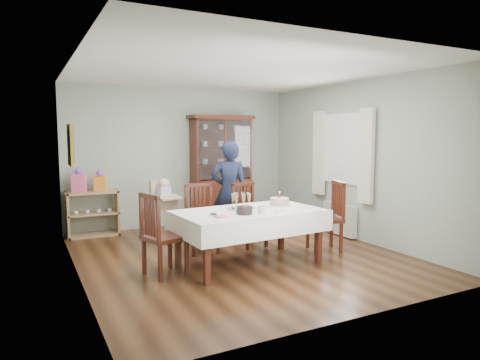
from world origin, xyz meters
TOP-DOWN VIEW (x-y plane):
  - floor at (0.00, 0.00)m, footprint 5.00×5.00m
  - room_shell at (0.00, 0.53)m, footprint 5.00×5.00m
  - dining_table at (-0.08, -0.48)m, footprint 2.07×1.27m
  - china_cabinet at (0.75, 2.26)m, footprint 1.30×0.48m
  - sideboard at (-1.75, 2.28)m, footprint 0.90×0.38m
  - picture_frame at (-2.22, 0.80)m, footprint 0.04×0.48m
  - window at (2.22, 0.30)m, footprint 0.04×1.02m
  - curtain_left at (2.16, -0.32)m, footprint 0.07×0.30m
  - curtain_right at (2.16, 0.92)m, footprint 0.07×0.30m
  - radiator at (2.16, 0.30)m, footprint 0.10×0.80m
  - chair_far_left at (-0.42, 0.42)m, footprint 0.52×0.52m
  - chair_far_right at (0.40, 0.41)m, footprint 0.51×0.51m
  - chair_end_left at (-1.27, -0.37)m, footprint 0.58×0.58m
  - chair_end_right at (1.32, -0.37)m, footprint 0.61×0.61m
  - woman at (0.27, 0.89)m, footprint 0.72×0.60m
  - high_chair at (-0.77, 1.20)m, footprint 0.58×0.58m
  - champagne_tray at (-0.14, -0.36)m, footprint 0.38×0.38m
  - birthday_cake at (0.49, -0.35)m, footprint 0.31×0.31m
  - plate_stack_dark at (-0.27, -0.69)m, footprint 0.27×0.27m
  - plate_stack_white at (0.01, -0.78)m, footprint 0.24×0.24m
  - napkin_stack at (-0.63, -0.76)m, footprint 0.16×0.16m
  - cutlery at (-0.69, -0.55)m, footprint 0.15×0.18m
  - cake_knife at (0.22, -0.73)m, footprint 0.25×0.04m
  - gift_bag_pink at (-1.97, 2.26)m, footprint 0.27×0.22m
  - gift_bag_orange at (-1.61, 2.26)m, footprint 0.23×0.19m

SIDE VIEW (x-z plane):
  - floor at x=0.00m, z-range 0.00..0.00m
  - radiator at x=2.16m, z-range 0.02..0.57m
  - chair_far_right at x=0.40m, z-range -0.21..0.81m
  - chair_far_left at x=-0.42m, z-range -0.21..0.83m
  - chair_end_left at x=-1.27m, z-range -0.21..0.85m
  - chair_end_right at x=1.32m, z-range -0.22..0.86m
  - dining_table at x=-0.08m, z-range 0.00..0.76m
  - sideboard at x=-1.75m, z-range 0.00..0.80m
  - high_chair at x=-0.77m, z-range -0.12..0.96m
  - cake_knife at x=0.22m, z-range 0.76..0.77m
  - cutlery at x=-0.69m, z-range 0.76..0.77m
  - napkin_stack at x=-0.63m, z-range 0.76..0.78m
  - plate_stack_white at x=0.01m, z-range 0.76..0.85m
  - plate_stack_dark at x=-0.27m, z-range 0.76..0.86m
  - birthday_cake at x=0.49m, z-range 0.71..0.92m
  - champagne_tray at x=-0.14m, z-range 0.71..0.94m
  - woman at x=0.27m, z-range 0.00..1.68m
  - gift_bag_orange at x=-1.61m, z-range 0.78..1.16m
  - gift_bag_pink at x=-1.97m, z-range 0.78..1.21m
  - china_cabinet at x=0.75m, z-range 0.04..2.21m
  - curtain_left at x=2.16m, z-range 0.67..2.23m
  - curtain_right at x=2.16m, z-range 0.67..2.23m
  - window at x=2.22m, z-range 0.94..2.16m
  - picture_frame at x=-2.22m, z-range 1.36..1.94m
  - room_shell at x=0.00m, z-range -0.80..4.20m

